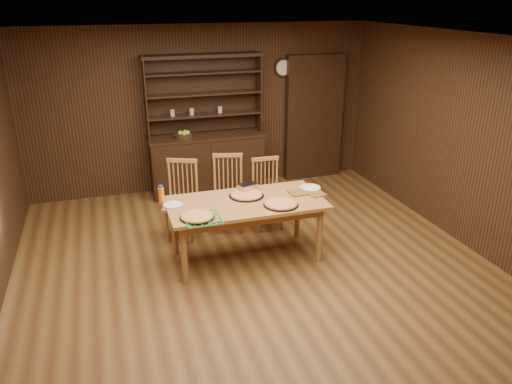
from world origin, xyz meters
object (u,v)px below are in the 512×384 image
object	(u,v)px
dining_table	(246,208)
juice_bottle	(161,195)
chair_left	(182,196)
chair_right	(267,191)
china_hutch	(207,156)
chair_center	(228,190)

from	to	relation	value
dining_table	juice_bottle	bearing A→B (deg)	165.30
chair_left	chair_right	size ratio (longest dim) A/B	1.07
china_hutch	chair_right	world-z (taller)	china_hutch
chair_left	chair_center	size ratio (longest dim) A/B	1.00
china_hutch	chair_center	distance (m)	1.42
dining_table	chair_left	size ratio (longest dim) A/B	1.78
china_hutch	chair_center	bearing A→B (deg)	-90.66
dining_table	chair_center	xyz separation A→B (m)	(0.02, 0.93, -0.12)
chair_left	chair_center	bearing A→B (deg)	28.18
chair_center	chair_right	world-z (taller)	chair_center
chair_left	juice_bottle	xyz separation A→B (m)	(-0.33, -0.63, 0.30)
chair_center	chair_right	size ratio (longest dim) A/B	1.07
chair_right	juice_bottle	bearing A→B (deg)	-156.41
chair_left	chair_center	xyz separation A→B (m)	(0.64, 0.05, -0.00)
dining_table	juice_bottle	xyz separation A→B (m)	(-0.94, 0.25, 0.19)
dining_table	chair_center	size ratio (longest dim) A/B	1.79
chair_center	chair_right	bearing A→B (deg)	3.07
dining_table	chair_right	world-z (taller)	chair_right
china_hutch	juice_bottle	distance (m)	2.33
dining_table	chair_left	bearing A→B (deg)	124.87
china_hutch	dining_table	xyz separation A→B (m)	(-0.04, -2.35, 0.07)
dining_table	chair_right	distance (m)	1.00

